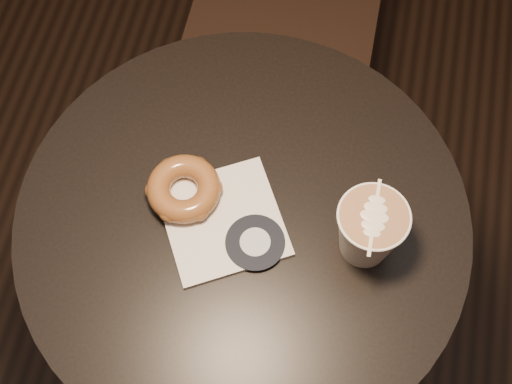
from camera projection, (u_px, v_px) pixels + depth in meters
The scene contains 4 objects.
cafe_table at pixel (244, 261), 1.27m from camera, with size 0.70×0.70×0.75m.
pastry_bag at pixel (223, 221), 1.08m from camera, with size 0.17×0.17×0.01m, color silver.
doughnut at pixel (184, 189), 1.08m from camera, with size 0.11×0.11×0.04m, color brown.
latte_cup at pixel (369, 231), 1.02m from camera, with size 0.10×0.10×0.11m, color white, non-canonical shape.
Camera 1 is at (0.11, -0.41, 1.75)m, focal length 50.00 mm.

